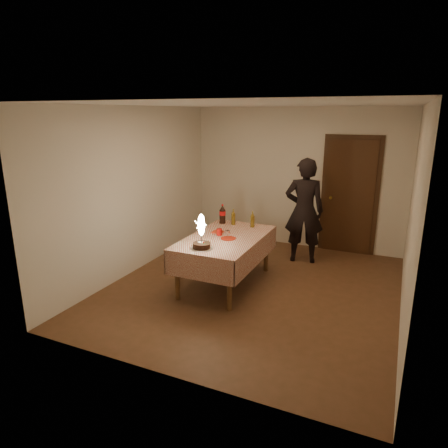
{
  "coord_description": "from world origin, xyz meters",
  "views": [
    {
      "loc": [
        1.84,
        -5.1,
        2.5
      ],
      "look_at": [
        -0.43,
        -0.08,
        0.95
      ],
      "focal_mm": 32.0,
      "sensor_mm": 36.0,
      "label": 1
    }
  ],
  "objects_px": {
    "red_plate": "(228,238)",
    "amber_bottle_left": "(233,218)",
    "cola_bottle": "(222,214)",
    "photographer": "(304,211)",
    "red_cup": "(219,232)",
    "amber_bottle_right": "(253,220)",
    "dining_table": "(225,243)",
    "birthday_cake": "(202,239)",
    "clear_cup": "(228,234)"
  },
  "relations": [
    {
      "from": "red_plate",
      "to": "amber_bottle_left",
      "type": "bearing_deg",
      "value": 107.66
    },
    {
      "from": "cola_bottle",
      "to": "photographer",
      "type": "bearing_deg",
      "value": 34.05
    },
    {
      "from": "red_cup",
      "to": "amber_bottle_left",
      "type": "xyz_separation_m",
      "value": [
        -0.04,
        0.62,
        0.07
      ]
    },
    {
      "from": "amber_bottle_left",
      "to": "photographer",
      "type": "xyz_separation_m",
      "value": [
        0.96,
        0.79,
        0.03
      ]
    },
    {
      "from": "cola_bottle",
      "to": "amber_bottle_right",
      "type": "distance_m",
      "value": 0.53
    },
    {
      "from": "red_plate",
      "to": "dining_table",
      "type": "bearing_deg",
      "value": 138.74
    },
    {
      "from": "amber_bottle_left",
      "to": "birthday_cake",
      "type": "bearing_deg",
      "value": -86.59
    },
    {
      "from": "amber_bottle_left",
      "to": "amber_bottle_right",
      "type": "height_order",
      "value": "same"
    },
    {
      "from": "red_plate",
      "to": "cola_bottle",
      "type": "height_order",
      "value": "cola_bottle"
    },
    {
      "from": "dining_table",
      "to": "amber_bottle_right",
      "type": "relative_size",
      "value": 6.75
    },
    {
      "from": "birthday_cake",
      "to": "amber_bottle_right",
      "type": "xyz_separation_m",
      "value": [
        0.26,
        1.25,
        -0.02
      ]
    },
    {
      "from": "red_plate",
      "to": "red_cup",
      "type": "distance_m",
      "value": 0.21
    },
    {
      "from": "dining_table",
      "to": "photographer",
      "type": "relative_size",
      "value": 0.96
    },
    {
      "from": "red_cup",
      "to": "photographer",
      "type": "height_order",
      "value": "photographer"
    },
    {
      "from": "dining_table",
      "to": "birthday_cake",
      "type": "xyz_separation_m",
      "value": [
        -0.08,
        -0.6,
        0.24
      ]
    },
    {
      "from": "amber_bottle_left",
      "to": "amber_bottle_right",
      "type": "relative_size",
      "value": 1.0
    },
    {
      "from": "clear_cup",
      "to": "dining_table",
      "type": "bearing_deg",
      "value": -135.11
    },
    {
      "from": "clear_cup",
      "to": "photographer",
      "type": "bearing_deg",
      "value": 60.85
    },
    {
      "from": "clear_cup",
      "to": "cola_bottle",
      "type": "distance_m",
      "value": 0.74
    },
    {
      "from": "cola_bottle",
      "to": "birthday_cake",
      "type": "bearing_deg",
      "value": -77.94
    },
    {
      "from": "red_cup",
      "to": "photographer",
      "type": "xyz_separation_m",
      "value": [
        0.92,
        1.41,
        0.1
      ]
    },
    {
      "from": "birthday_cake",
      "to": "red_plate",
      "type": "distance_m",
      "value": 0.57
    },
    {
      "from": "red_cup",
      "to": "cola_bottle",
      "type": "height_order",
      "value": "cola_bottle"
    },
    {
      "from": "cola_bottle",
      "to": "amber_bottle_left",
      "type": "height_order",
      "value": "cola_bottle"
    },
    {
      "from": "amber_bottle_left",
      "to": "red_plate",
      "type": "bearing_deg",
      "value": -72.34
    },
    {
      "from": "photographer",
      "to": "amber_bottle_right",
      "type": "bearing_deg",
      "value": -128.36
    },
    {
      "from": "red_plate",
      "to": "cola_bottle",
      "type": "relative_size",
      "value": 0.69
    },
    {
      "from": "dining_table",
      "to": "clear_cup",
      "type": "bearing_deg",
      "value": 44.89
    },
    {
      "from": "red_plate",
      "to": "amber_bottle_right",
      "type": "height_order",
      "value": "amber_bottle_right"
    },
    {
      "from": "cola_bottle",
      "to": "red_plate",
      "type": "bearing_deg",
      "value": -59.69
    },
    {
      "from": "red_cup",
      "to": "clear_cup",
      "type": "height_order",
      "value": "red_cup"
    },
    {
      "from": "birthday_cake",
      "to": "red_plate",
      "type": "relative_size",
      "value": 2.15
    },
    {
      "from": "clear_cup",
      "to": "birthday_cake",
      "type": "bearing_deg",
      "value": -99.05
    },
    {
      "from": "birthday_cake",
      "to": "amber_bottle_left",
      "type": "xyz_separation_m",
      "value": [
        -0.07,
        1.25,
        -0.02
      ]
    },
    {
      "from": "birthday_cake",
      "to": "cola_bottle",
      "type": "xyz_separation_m",
      "value": [
        -0.27,
        1.26,
        0.02
      ]
    },
    {
      "from": "amber_bottle_right",
      "to": "photographer",
      "type": "bearing_deg",
      "value": 51.64
    },
    {
      "from": "red_plate",
      "to": "photographer",
      "type": "height_order",
      "value": "photographer"
    },
    {
      "from": "dining_table",
      "to": "cola_bottle",
      "type": "height_order",
      "value": "cola_bottle"
    },
    {
      "from": "clear_cup",
      "to": "amber_bottle_right",
      "type": "distance_m",
      "value": 0.64
    },
    {
      "from": "amber_bottle_left",
      "to": "clear_cup",
      "type": "bearing_deg",
      "value": -74.33
    },
    {
      "from": "red_plate",
      "to": "photographer",
      "type": "bearing_deg",
      "value": 63.91
    },
    {
      "from": "birthday_cake",
      "to": "photographer",
      "type": "relative_size",
      "value": 0.26
    },
    {
      "from": "red_plate",
      "to": "red_cup",
      "type": "xyz_separation_m",
      "value": [
        -0.18,
        0.09,
        0.05
      ]
    },
    {
      "from": "clear_cup",
      "to": "amber_bottle_right",
      "type": "bearing_deg",
      "value": 75.61
    },
    {
      "from": "red_plate",
      "to": "photographer",
      "type": "distance_m",
      "value": 1.68
    },
    {
      "from": "birthday_cake",
      "to": "cola_bottle",
      "type": "height_order",
      "value": "birthday_cake"
    },
    {
      "from": "dining_table",
      "to": "clear_cup",
      "type": "height_order",
      "value": "clear_cup"
    },
    {
      "from": "red_cup",
      "to": "photographer",
      "type": "relative_size",
      "value": 0.06
    },
    {
      "from": "clear_cup",
      "to": "amber_bottle_left",
      "type": "height_order",
      "value": "amber_bottle_left"
    },
    {
      "from": "red_cup",
      "to": "amber_bottle_right",
      "type": "xyz_separation_m",
      "value": [
        0.29,
        0.61,
        0.07
      ]
    }
  ]
}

